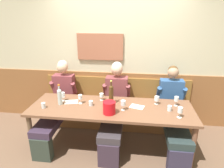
# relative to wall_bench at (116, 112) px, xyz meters

# --- Properties ---
(ground_plane) EXTENTS (6.80, 6.80, 0.02)m
(ground_plane) POSITION_rel_wall_bench_xyz_m (0.00, -0.83, -0.29)
(ground_plane) COLOR brown
(ground_plane) RESTS_ON ground
(room_wall_back) EXTENTS (6.80, 0.12, 2.80)m
(room_wall_back) POSITION_rel_wall_bench_xyz_m (-0.00, 0.26, 1.12)
(room_wall_back) COLOR #C1BA98
(room_wall_back) RESTS_ON ground
(wood_wainscot_panel) EXTENTS (6.80, 0.03, 1.03)m
(wood_wainscot_panel) POSITION_rel_wall_bench_xyz_m (0.00, 0.21, 0.23)
(wood_wainscot_panel) COLOR brown
(wood_wainscot_panel) RESTS_ON ground
(wall_bench) EXTENTS (2.81, 0.42, 0.94)m
(wall_bench) POSITION_rel_wall_bench_xyz_m (0.00, 0.00, 0.00)
(wall_bench) COLOR brown
(wall_bench) RESTS_ON ground
(dining_table) EXTENTS (2.51, 0.81, 0.75)m
(dining_table) POSITION_rel_wall_bench_xyz_m (0.00, -0.70, 0.39)
(dining_table) COLOR brown
(dining_table) RESTS_ON ground
(person_right_seat) EXTENTS (0.49, 1.28, 1.29)m
(person_right_seat) POSITION_rel_wall_bench_xyz_m (-1.00, -0.37, 0.35)
(person_right_seat) COLOR #2C362E
(person_right_seat) RESTS_ON ground
(person_center_right_seat) EXTENTS (0.50, 1.28, 1.30)m
(person_center_right_seat) POSITION_rel_wall_bench_xyz_m (0.02, -0.35, 0.36)
(person_center_right_seat) COLOR #332735
(person_center_right_seat) RESTS_ON ground
(person_left_seat) EXTENTS (0.51, 1.27, 1.26)m
(person_left_seat) POSITION_rel_wall_bench_xyz_m (1.00, -0.39, 0.32)
(person_left_seat) COLOR #2E2A40
(person_left_seat) RESTS_ON ground
(ice_bucket) EXTENTS (0.18, 0.18, 0.18)m
(ice_bucket) POSITION_rel_wall_bench_xyz_m (-0.00, -0.91, 0.56)
(ice_bucket) COLOR red
(ice_bucket) RESTS_ON dining_table
(wine_bottle_amber_mid) EXTENTS (0.07, 0.07, 0.33)m
(wine_bottle_amber_mid) POSITION_rel_wall_bench_xyz_m (-0.81, -0.71, 0.61)
(wine_bottle_amber_mid) COLOR #B1C3C1
(wine_bottle_amber_mid) RESTS_ON dining_table
(wine_bottle_clear_water) EXTENTS (0.07, 0.07, 0.39)m
(wine_bottle_clear_water) POSITION_rel_wall_bench_xyz_m (-0.01, -0.58, 0.64)
(wine_bottle_clear_water) COLOR #472F14
(wine_bottle_clear_water) RESTS_ON dining_table
(wine_glass_mid_right) EXTENTS (0.07, 0.07, 0.12)m
(wine_glass_mid_right) POSITION_rel_wall_bench_xyz_m (-0.19, -0.48, 0.55)
(wine_glass_mid_right) COLOR silver
(wine_glass_mid_right) RESTS_ON dining_table
(wine_glass_center_rear) EXTENTS (0.07, 0.07, 0.16)m
(wine_glass_center_rear) POSITION_rel_wall_bench_xyz_m (0.19, -0.79, 0.58)
(wine_glass_center_rear) COLOR silver
(wine_glass_center_rear) RESTS_ON dining_table
(wine_glass_center_front) EXTENTS (0.06, 0.06, 0.15)m
(wine_glass_center_front) POSITION_rel_wall_bench_xyz_m (-0.81, -0.57, 0.57)
(wine_glass_center_front) COLOR silver
(wine_glass_center_front) RESTS_ON dining_table
(wine_glass_right_end) EXTENTS (0.07, 0.07, 0.15)m
(wine_glass_right_end) POSITION_rel_wall_bench_xyz_m (-0.50, -0.64, 0.57)
(wine_glass_right_end) COLOR silver
(wine_glass_right_end) RESTS_ON dining_table
(wine_glass_near_bucket) EXTENTS (0.07, 0.07, 0.13)m
(wine_glass_near_bucket) POSITION_rel_wall_bench_xyz_m (0.70, -0.52, 0.56)
(wine_glass_near_bucket) COLOR silver
(wine_glass_near_bucket) RESTS_ON dining_table
(wine_glass_left_end) EXTENTS (0.07, 0.07, 0.15)m
(wine_glass_left_end) POSITION_rel_wall_bench_xyz_m (1.00, -0.54, 0.58)
(wine_glass_left_end) COLOR silver
(wine_glass_left_end) RESTS_ON dining_table
(wine_glass_mid_left) EXTENTS (0.07, 0.07, 0.16)m
(wine_glass_mid_left) POSITION_rel_wall_bench_xyz_m (0.98, -0.91, 0.58)
(wine_glass_mid_left) COLOR silver
(wine_glass_mid_left) RESTS_ON dining_table
(water_tumbler_center) EXTENTS (0.06, 0.06, 0.08)m
(water_tumbler_center) POSITION_rel_wall_bench_xyz_m (-1.02, -0.86, 0.51)
(water_tumbler_center) COLOR silver
(water_tumbler_center) RESTS_ON dining_table
(water_tumbler_right) EXTENTS (0.06, 0.06, 0.08)m
(water_tumbler_right) POSITION_rel_wall_bench_xyz_m (-0.32, -0.70, 0.51)
(water_tumbler_right) COLOR silver
(water_tumbler_right) RESTS_ON dining_table
(water_tumbler_left) EXTENTS (0.06, 0.06, 0.08)m
(water_tumbler_left) POSITION_rel_wall_bench_xyz_m (0.88, -0.72, 0.51)
(water_tumbler_left) COLOR silver
(water_tumbler_left) RESTS_ON dining_table
(tasting_sheet_left_guest) EXTENTS (0.24, 0.21, 0.00)m
(tasting_sheet_left_guest) POSITION_rel_wall_bench_xyz_m (0.40, -0.65, 0.47)
(tasting_sheet_left_guest) COLOR white
(tasting_sheet_left_guest) RESTS_ON dining_table
(tasting_sheet_right_guest) EXTENTS (0.24, 0.19, 0.00)m
(tasting_sheet_right_guest) POSITION_rel_wall_bench_xyz_m (-0.67, -0.61, 0.47)
(tasting_sheet_right_guest) COLOR white
(tasting_sheet_right_guest) RESTS_ON dining_table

